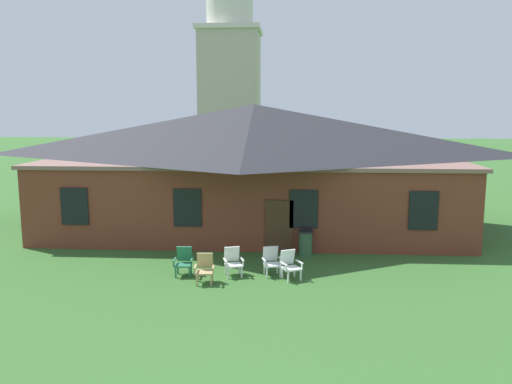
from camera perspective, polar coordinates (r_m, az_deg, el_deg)
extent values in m
cube|color=brown|center=(25.02, -0.21, -0.02)|extent=(18.14, 10.00, 3.20)
cube|color=#835E55|center=(24.81, -0.21, 3.81)|extent=(18.50, 10.20, 0.16)
pyramid|color=#28282D|center=(24.73, -0.21, 6.83)|extent=(18.86, 10.40, 2.45)
cube|color=black|center=(21.72, -19.39, -1.50)|extent=(1.10, 0.06, 1.50)
cube|color=black|center=(20.37, -7.57, -1.73)|extent=(1.10, 0.06, 1.50)
cube|color=black|center=(19.98, 5.29, -1.89)|extent=(1.10, 0.06, 1.50)
cube|color=black|center=(20.61, 18.00, -1.96)|extent=(1.10, 0.06, 1.50)
cube|color=#422819|center=(20.13, 2.57, -3.85)|extent=(1.10, 0.06, 2.10)
cube|color=#BCB29E|center=(44.02, -2.84, 9.52)|extent=(4.80, 4.80, 11.86)
cube|color=silver|center=(44.50, -2.91, 17.41)|extent=(5.18, 5.18, 0.36)
cylinder|color=silver|center=(44.70, -2.92, 19.03)|extent=(3.80, 3.80, 2.20)
cube|color=#28704C|center=(17.52, -7.37, -8.83)|extent=(0.05, 0.05, 0.36)
cube|color=#28704C|center=(17.59, -8.87, -8.79)|extent=(0.05, 0.05, 0.36)
cube|color=#28704C|center=(17.94, -7.17, -8.40)|extent=(0.05, 0.05, 0.36)
cube|color=#28704C|center=(18.01, -8.63, -8.37)|extent=(0.05, 0.05, 0.36)
cube|color=#28704C|center=(17.70, -8.02, -7.96)|extent=(0.57, 0.55, 0.05)
cube|color=#28704C|center=(17.91, -7.89, -6.76)|extent=(0.52, 0.22, 0.54)
cube|color=#28704C|center=(17.58, -7.11, -7.40)|extent=(0.08, 0.47, 0.03)
cube|color=#28704C|center=(17.46, -7.17, -7.89)|extent=(0.04, 0.04, 0.22)
cube|color=#28704C|center=(17.67, -8.98, -7.36)|extent=(0.08, 0.47, 0.03)
cube|color=#28704C|center=(17.55, -9.07, -7.85)|extent=(0.04, 0.04, 0.22)
cube|color=tan|center=(16.69, -4.97, -9.71)|extent=(0.05, 0.05, 0.36)
cube|color=tan|center=(16.73, -6.56, -9.69)|extent=(0.05, 0.05, 0.36)
cube|color=tan|center=(17.11, -4.87, -9.23)|extent=(0.05, 0.05, 0.36)
cube|color=tan|center=(17.15, -6.42, -9.21)|extent=(0.05, 0.05, 0.36)
cube|color=tan|center=(16.85, -5.72, -8.80)|extent=(0.58, 0.56, 0.05)
cube|color=tan|center=(17.06, -5.65, -7.52)|extent=(0.53, 0.23, 0.54)
cube|color=tan|center=(16.75, -4.74, -8.19)|extent=(0.10, 0.47, 0.03)
cube|color=tan|center=(16.63, -4.77, -8.72)|extent=(0.04, 0.04, 0.22)
cube|color=tan|center=(16.80, -6.73, -8.17)|extent=(0.10, 0.47, 0.03)
cube|color=tan|center=(16.68, -6.78, -8.70)|extent=(0.04, 0.04, 0.22)
cube|color=silver|center=(17.42, -1.60, -8.86)|extent=(0.06, 0.06, 0.36)
cube|color=silver|center=(17.34, -3.10, -8.96)|extent=(0.06, 0.06, 0.36)
cube|color=silver|center=(17.84, -1.90, -8.44)|extent=(0.06, 0.06, 0.36)
cube|color=silver|center=(17.76, -3.37, -8.53)|extent=(0.06, 0.06, 0.36)
cube|color=silver|center=(17.53, -2.50, -8.06)|extent=(0.67, 0.66, 0.05)
cube|color=silver|center=(17.74, -2.70, -6.84)|extent=(0.55, 0.33, 0.54)
cube|color=silver|center=(17.51, -1.55, -7.40)|extent=(0.20, 0.46, 0.03)
cube|color=silver|center=(17.39, -1.44, -7.90)|extent=(0.05, 0.05, 0.22)
cube|color=silver|center=(17.40, -3.43, -7.52)|extent=(0.20, 0.46, 0.03)
cube|color=silver|center=(17.28, -3.34, -8.02)|extent=(0.05, 0.05, 0.22)
cube|color=white|center=(17.46, 2.70, -8.83)|extent=(0.06, 0.06, 0.36)
cube|color=white|center=(17.37, 1.21, -8.92)|extent=(0.06, 0.06, 0.36)
cube|color=white|center=(17.87, 2.37, -8.40)|extent=(0.06, 0.06, 0.36)
cube|color=white|center=(17.78, 0.91, -8.49)|extent=(0.06, 0.06, 0.36)
cube|color=white|center=(17.56, 1.80, -8.02)|extent=(0.65, 0.64, 0.05)
cube|color=white|center=(17.76, 1.59, -6.81)|extent=(0.54, 0.31, 0.54)
cube|color=white|center=(17.54, 2.75, -7.38)|extent=(0.17, 0.47, 0.03)
cube|color=white|center=(17.42, 2.87, -7.87)|extent=(0.05, 0.05, 0.22)
cube|color=white|center=(17.42, 0.88, -7.48)|extent=(0.17, 0.47, 0.03)
cube|color=white|center=(17.30, 0.99, -7.98)|extent=(0.05, 0.05, 0.22)
cube|color=white|center=(17.17, 4.95, -9.17)|extent=(0.07, 0.07, 0.36)
cube|color=white|center=(16.97, 3.57, -9.38)|extent=(0.07, 0.07, 0.36)
cube|color=white|center=(17.54, 4.26, -8.76)|extent=(0.07, 0.07, 0.36)
cube|color=white|center=(17.34, 2.90, -8.96)|extent=(0.07, 0.07, 0.36)
cube|color=white|center=(17.19, 3.93, -8.41)|extent=(0.72, 0.71, 0.05)
cube|color=white|center=(17.37, 3.46, -7.19)|extent=(0.54, 0.40, 0.54)
cube|color=white|center=(17.25, 4.83, -7.69)|extent=(0.27, 0.44, 0.03)
cube|color=white|center=(17.14, 5.08, -8.18)|extent=(0.05, 0.05, 0.22)
cube|color=white|center=(16.99, 3.09, -7.93)|extent=(0.27, 0.44, 0.03)
cube|color=white|center=(16.88, 3.34, -8.43)|extent=(0.05, 0.05, 0.22)
cylinder|color=#335638|center=(20.01, 5.49, -5.73)|extent=(0.52, 0.52, 0.90)
cylinder|color=black|center=(19.89, 5.51, -4.36)|extent=(0.56, 0.56, 0.08)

